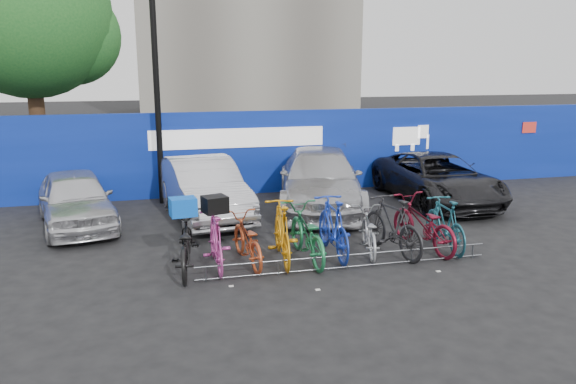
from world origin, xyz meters
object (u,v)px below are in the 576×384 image
object	(u,v)px
bike_3	(282,232)
bike_7	(393,226)
car_2	(320,180)
bike_8	(423,224)
bike_0	(185,244)
bike_1	(216,240)
bike_4	(306,234)
lamppost	(156,81)
tree	(36,20)
car_0	(76,199)
bike_rack	(347,261)
bike_6	(368,232)
car_3	(437,178)
car_1	(203,188)
bike_5	(333,227)
bike_9	(445,224)
bike_2	(247,240)

from	to	relation	value
bike_3	bike_7	distance (m)	2.24
car_2	bike_8	distance (m)	3.95
bike_0	bike_1	world-z (taller)	bike_1
bike_0	bike_7	distance (m)	4.08
bike_4	lamppost	bearing A→B (deg)	-66.22
tree	lamppost	bearing A→B (deg)	-52.49
car_0	car_2	size ratio (longest dim) A/B	0.75
bike_rack	bike_8	world-z (taller)	bike_8
bike_8	bike_6	bearing A→B (deg)	-11.93
car_2	bike_0	bearing A→B (deg)	-119.82
car_2	car_3	bearing A→B (deg)	10.43
bike_1	bike_4	xyz separation A→B (m)	(1.74, 0.01, -0.00)
bike_6	bike_7	world-z (taller)	bike_7
car_1	bike_5	size ratio (longest dim) A/B	2.21
bike_rack	bike_1	world-z (taller)	bike_1
car_3	bike_5	xyz separation A→B (m)	(-4.15, -3.56, -0.06)
tree	bike_9	bearing A→B (deg)	-47.71
car_3	bike_5	distance (m)	5.47
bike_3	bike_8	world-z (taller)	bike_3
bike_rack	bike_9	world-z (taller)	bike_9
tree	lamppost	size ratio (longest dim) A/B	1.28
bike_1	bike_7	xyz separation A→B (m)	(3.50, -0.04, 0.05)
bike_4	bike_2	bearing A→B (deg)	-6.56
car_3	bike_2	size ratio (longest dim) A/B	2.62
bike_rack	car_3	xyz separation A→B (m)	(4.14, 4.35, 0.49)
car_3	bike_9	world-z (taller)	car_3
bike_2	bike_9	size ratio (longest dim) A/B	1.00
bike_5	bike_8	xyz separation A→B (m)	(1.90, -0.05, -0.05)
bike_rack	bike_0	world-z (taller)	bike_0
car_3	bike_2	world-z (taller)	car_3
bike_3	bike_6	bearing A→B (deg)	-171.98
car_0	bike_2	size ratio (longest dim) A/B	2.14
car_2	bike_8	world-z (taller)	car_2
bike_1	bike_2	world-z (taller)	bike_1
car_2	bike_7	size ratio (longest dim) A/B	2.62
bike_0	bike_4	world-z (taller)	bike_4
bike_6	car_3	bearing A→B (deg)	-120.10
tree	car_3	size ratio (longest dim) A/B	1.65
car_2	bike_4	size ratio (longest dim) A/B	2.53
car_0	tree	bearing A→B (deg)	91.36
bike_2	bike_3	world-z (taller)	bike_3
tree	lamppost	distance (m)	6.14
tree	bike_9	size ratio (longest dim) A/B	4.34
bike_2	bike_4	world-z (taller)	bike_4
car_3	bike_7	size ratio (longest dim) A/B	2.41
tree	bike_8	size ratio (longest dim) A/B	3.79
car_1	bike_9	size ratio (longest dim) A/B	2.44
bike_5	bike_9	distance (m)	2.35
car_3	bike_4	world-z (taller)	car_3
car_0	bike_6	distance (m)	6.81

